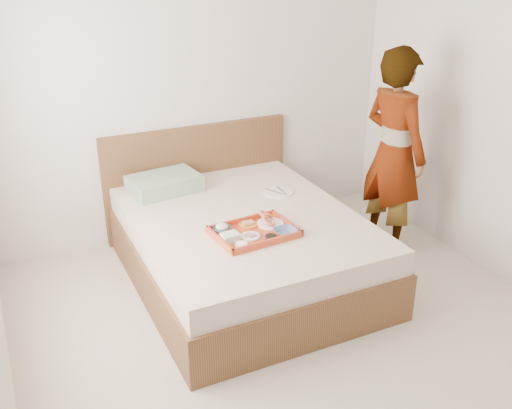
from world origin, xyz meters
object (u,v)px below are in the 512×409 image
at_px(tray, 254,232).
at_px(person, 394,153).
at_px(dinner_plate, 278,192).
at_px(bed, 244,247).

bearing_deg(tray, person, 6.61).
distance_m(tray, dinner_plate, 0.76).
bearing_deg(bed, dinner_plate, 32.19).
relative_size(dinner_plate, person, 0.14).
height_order(tray, person, person).
xyz_separation_m(tray, dinner_plate, (0.49, 0.58, -0.02)).
distance_m(bed, person, 1.41).
relative_size(tray, person, 0.33).
height_order(tray, dinner_plate, tray).
bearing_deg(bed, tray, -101.64).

